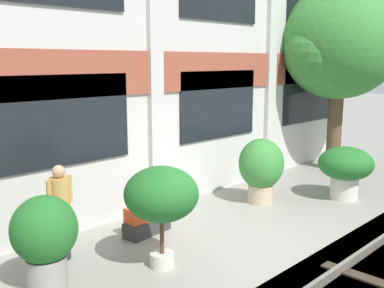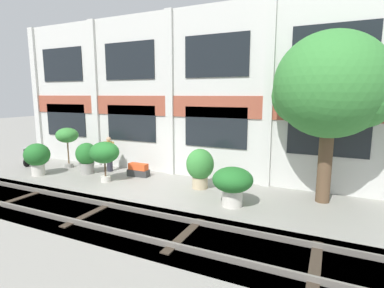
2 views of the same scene
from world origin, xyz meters
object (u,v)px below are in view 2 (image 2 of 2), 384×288
object	(u,v)px
potted_plant_glazed_jar	(87,156)
scooter_near_curb	(33,156)
potted_plant_low_pan	(104,153)
potted_plant_tall_urn	(67,136)
potted_plant_stone_basin	(233,182)
potted_plant_square_trough	(138,170)
resident_by_doorway	(109,153)
broadleaf_tree	(330,89)
potted_plant_ribbed_drum	(37,156)
potted_plant_fluted_column	(200,166)

from	to	relation	value
potted_plant_glazed_jar	scooter_near_curb	bearing A→B (deg)	177.56
potted_plant_low_pan	potted_plant_tall_urn	world-z (taller)	potted_plant_tall_urn
potted_plant_glazed_jar	potted_plant_stone_basin	world-z (taller)	potted_plant_glazed_jar
potted_plant_stone_basin	potted_plant_low_pan	bearing A→B (deg)	176.08
potted_plant_square_trough	resident_by_doorway	bearing A→B (deg)	175.01
potted_plant_tall_urn	potted_plant_low_pan	bearing A→B (deg)	-19.10
broadleaf_tree	resident_by_doorway	distance (m)	9.73
potted_plant_glazed_jar	potted_plant_stone_basin	bearing A→B (deg)	-8.33
potted_plant_low_pan	scooter_near_curb	distance (m)	5.72
potted_plant_ribbed_drum	potted_plant_tall_urn	world-z (taller)	potted_plant_tall_urn
potted_plant_glazed_jar	potted_plant_low_pan	bearing A→B (deg)	-22.24
potted_plant_glazed_jar	scooter_near_curb	distance (m)	3.95
potted_plant_low_pan	potted_plant_stone_basin	world-z (taller)	potted_plant_low_pan
broadleaf_tree	potted_plant_ribbed_drum	world-z (taller)	broadleaf_tree
potted_plant_square_trough	potted_plant_stone_basin	distance (m)	5.20
broadleaf_tree	potted_plant_fluted_column	xyz separation A→B (m)	(-4.37, -0.41, -2.91)
broadleaf_tree	potted_plant_glazed_jar	bearing A→B (deg)	-176.47
broadleaf_tree	potted_plant_tall_urn	world-z (taller)	broadleaf_tree
potted_plant_fluted_column	potted_plant_square_trough	distance (m)	3.26
broadleaf_tree	potted_plant_low_pan	bearing A→B (deg)	-171.09
potted_plant_glazed_jar	potted_plant_tall_urn	distance (m)	1.91
scooter_near_curb	potted_plant_ribbed_drum	bearing A→B (deg)	36.66
potted_plant_fluted_column	scooter_near_curb	xyz separation A→B (m)	(-9.53, -0.03, -0.44)
potted_plant_glazed_jar	resident_by_doorway	size ratio (longest dim) A/B	0.86
potted_plant_low_pan	potted_plant_ribbed_drum	world-z (taller)	potted_plant_low_pan
broadleaf_tree	resident_by_doorway	bearing A→B (deg)	179.16
potted_plant_low_pan	potted_plant_stone_basin	size ratio (longest dim) A/B	1.28
potted_plant_low_pan	potted_plant_square_trough	bearing A→B (deg)	59.91
potted_plant_tall_urn	potted_plant_square_trough	size ratio (longest dim) A/B	1.98
potted_plant_tall_urn	potted_plant_ribbed_drum	bearing A→B (deg)	-92.68
potted_plant_fluted_column	potted_plant_stone_basin	distance (m)	2.14
potted_plant_ribbed_drum	scooter_near_curb	distance (m)	2.58
potted_plant_fluted_column	resident_by_doorway	distance (m)	4.95
potted_plant_stone_basin	potted_plant_glazed_jar	bearing A→B (deg)	171.67
potted_plant_fluted_column	potted_plant_stone_basin	bearing A→B (deg)	-36.61
broadleaf_tree	resident_by_doorway	xyz separation A→B (m)	(-9.29, 0.14, -2.90)
potted_plant_square_trough	potted_plant_stone_basin	xyz separation A→B (m)	(4.90, -1.67, 0.52)
potted_plant_glazed_jar	potted_plant_square_trough	xyz separation A→B (m)	(2.42, 0.60, -0.54)
potted_plant_glazed_jar	potted_plant_tall_urn	bearing A→B (deg)	164.13
broadleaf_tree	potted_plant_tall_urn	size ratio (longest dim) A/B	2.81
potted_plant_glazed_jar	potted_plant_tall_urn	size ratio (longest dim) A/B	0.72
potted_plant_tall_urn	resident_by_doorway	xyz separation A→B (m)	(2.37, 0.27, -0.68)
potted_plant_fluted_column	potted_plant_ribbed_drum	bearing A→B (deg)	-169.32
potted_plant_square_trough	resident_by_doorway	distance (m)	1.85
scooter_near_curb	potted_plant_low_pan	bearing A→B (deg)	60.17
potted_plant_low_pan	scooter_near_curb	size ratio (longest dim) A/B	1.28
potted_plant_glazed_jar	potted_plant_ribbed_drum	world-z (taller)	potted_plant_ribbed_drum
scooter_near_curb	resident_by_doorway	world-z (taller)	resident_by_doorway
potted_plant_ribbed_drum	potted_plant_square_trough	distance (m)	4.59
potted_plant_tall_urn	resident_by_doorway	distance (m)	2.48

